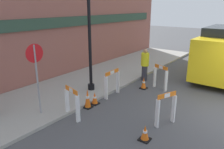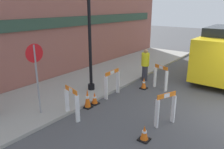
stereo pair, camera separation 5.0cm
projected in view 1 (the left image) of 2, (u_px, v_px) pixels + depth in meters
name	position (u px, v px, depth m)	size (l,w,h in m)	color
sidewalk_slab	(97.00, 78.00, 11.10)	(18.00, 3.48, 0.11)	#9E9B93
storefront_facade	(69.00, 22.00, 11.33)	(18.00, 0.22, 5.50)	#93564C
stop_sign	(36.00, 68.00, 6.94)	(0.60, 0.06, 2.36)	gray
barricade_0	(72.00, 102.00, 7.14)	(0.31, 0.77, 1.07)	white
barricade_1	(166.00, 108.00, 6.74)	(0.73, 0.41, 1.07)	white
barricade_2	(160.00, 77.00, 9.66)	(0.37, 0.74, 1.10)	white
barricade_3	(112.00, 82.00, 8.92)	(0.90, 0.16, 1.10)	white
traffic_cone_0	(95.00, 98.00, 8.27)	(0.30, 0.30, 0.48)	black
traffic_cone_1	(88.00, 99.00, 7.94)	(0.30, 0.30, 0.73)	black
traffic_cone_2	(144.00, 83.00, 9.81)	(0.30, 0.30, 0.53)	black
traffic_cone_3	(145.00, 133.00, 6.04)	(0.30, 0.30, 0.45)	black
person_worker	(145.00, 64.00, 10.73)	(0.46, 0.46, 1.61)	#33333D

